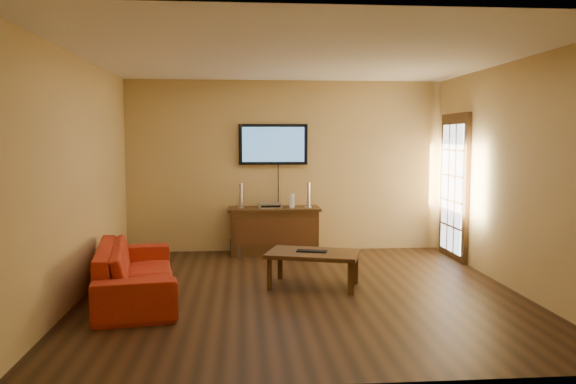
{
  "coord_description": "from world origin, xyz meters",
  "views": [
    {
      "loc": [
        -0.69,
        -6.39,
        1.78
      ],
      "look_at": [
        -0.1,
        0.8,
        1.1
      ],
      "focal_mm": 35.0,
      "sensor_mm": 36.0,
      "label": 1
    }
  ],
  "objects": [
    {
      "name": "game_console",
      "position": [
        0.08,
        2.2,
        0.83
      ],
      "size": [
        0.09,
        0.16,
        0.22
      ],
      "primitive_type": "cube",
      "rotation": [
        0.0,
        0.0,
        -0.33
      ],
      "color": "white",
      "rests_on": "media_console"
    },
    {
      "name": "french_door",
      "position": [
        2.46,
        1.7,
        1.05
      ],
      "size": [
        0.07,
        1.02,
        2.22
      ],
      "color": "#36200C",
      "rests_on": "ground"
    },
    {
      "name": "ground_plane",
      "position": [
        0.0,
        0.0,
        0.0
      ],
      "size": [
        5.0,
        5.0,
        0.0
      ],
      "primitive_type": "plane",
      "color": "black",
      "rests_on": "ground"
    },
    {
      "name": "media_console",
      "position": [
        -0.2,
        2.22,
        0.36
      ],
      "size": [
        1.42,
        0.54,
        0.72
      ],
      "color": "#36200C",
      "rests_on": "ground"
    },
    {
      "name": "television",
      "position": [
        -0.2,
        2.45,
        1.7
      ],
      "size": [
        1.08,
        0.08,
        0.64
      ],
      "color": "black",
      "rests_on": "ground"
    },
    {
      "name": "sofa",
      "position": [
        -1.89,
        -0.1,
        0.41
      ],
      "size": [
        0.95,
        2.16,
        0.82
      ],
      "primitive_type": "imported",
      "rotation": [
        0.0,
        0.0,
        1.74
      ],
      "color": "#AC2913",
      "rests_on": "ground"
    },
    {
      "name": "av_receiver",
      "position": [
        -0.26,
        2.17,
        0.76
      ],
      "size": [
        0.36,
        0.26,
        0.08
      ],
      "primitive_type": "cube",
      "rotation": [
        0.0,
        0.0,
        0.06
      ],
      "color": "silver",
      "rests_on": "media_console"
    },
    {
      "name": "subwoofer",
      "position": [
        -0.75,
        2.19,
        0.13
      ],
      "size": [
        0.27,
        0.27,
        0.25
      ],
      "primitive_type": "cube",
      "rotation": [
        0.0,
        0.0,
        -0.07
      ],
      "color": "black",
      "rests_on": "ground"
    },
    {
      "name": "coffee_table",
      "position": [
        0.16,
        0.23,
        0.37
      ],
      "size": [
        1.23,
        0.94,
        0.43
      ],
      "color": "#36200C",
      "rests_on": "ground"
    },
    {
      "name": "room_walls",
      "position": [
        0.0,
        0.62,
        1.69
      ],
      "size": [
        5.0,
        5.0,
        5.0
      ],
      "color": "tan",
      "rests_on": "ground"
    },
    {
      "name": "speaker_right",
      "position": [
        0.33,
        2.2,
        0.9
      ],
      "size": [
        0.11,
        0.11,
        0.39
      ],
      "color": "silver",
      "rests_on": "media_console"
    },
    {
      "name": "speaker_left",
      "position": [
        -0.71,
        2.21,
        0.9
      ],
      "size": [
        0.1,
        0.1,
        0.38
      ],
      "color": "silver",
      "rests_on": "media_console"
    },
    {
      "name": "keyboard",
      "position": [
        0.14,
        0.23,
        0.44
      ],
      "size": [
        0.39,
        0.23,
        0.02
      ],
      "color": "black",
      "rests_on": "coffee_table"
    },
    {
      "name": "bottle",
      "position": [
        -0.75,
        1.98,
        0.09
      ],
      "size": [
        0.07,
        0.07,
        0.2
      ],
      "color": "white",
      "rests_on": "ground"
    }
  ]
}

